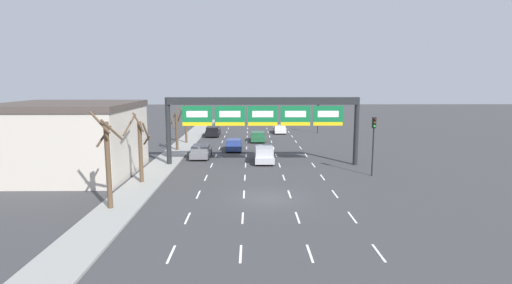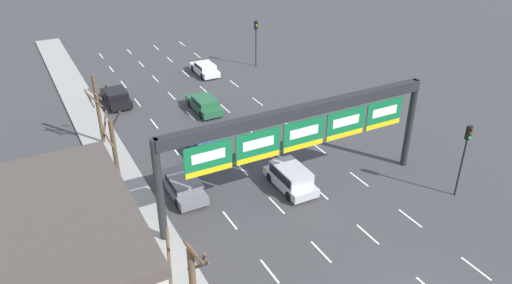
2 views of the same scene
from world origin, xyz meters
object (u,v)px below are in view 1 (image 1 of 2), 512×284
Objects in this scene: traffic_light_mid_block at (318,111)px; tree_bare_closest at (177,129)px; car_green at (258,136)px; suv_silver at (264,154)px; car_black at (213,131)px; tree_bare_third at (108,160)px; tree_bare_furthest at (140,147)px; traffic_light_near_gantry at (374,135)px; car_grey at (201,151)px; car_blue at (234,144)px; sign_gantry at (263,111)px; tree_bare_second at (186,120)px; car_white at (280,129)px.

traffic_light_mid_block is 1.04× the size of tree_bare_closest.
suv_silver is at bearing -88.41° from car_green.
car_black is 0.71× the size of tree_bare_third.
tree_bare_furthest reaches higher than car_black.
tree_bare_closest is at bearing 146.66° from traffic_light_near_gantry.
tree_bare_third is (-3.62, -17.42, 2.53)m from car_grey.
car_blue is (3.33, 4.31, -0.01)m from car_grey.
suv_silver is 18.18m from tree_bare_third.
car_green is (-0.18, 15.27, -4.59)m from sign_gantry.
tree_bare_furthest is at bearing -96.59° from car_black.
sign_gantry is at bearing 34.89° from tree_bare_furthest.
tree_bare_second reaches higher than car_green.
car_blue is at bearing 52.29° from car_grey.
tree_bare_third is at bearing -155.15° from traffic_light_near_gantry.
car_white is 0.70× the size of tree_bare_third.
car_blue is 0.82× the size of traffic_light_mid_block.
suv_silver is 0.75× the size of tree_bare_furthest.
traffic_light_near_gantry is (16.03, -24.99, 2.84)m from car_black.
tree_bare_third is (-10.27, -14.81, 2.38)m from suv_silver.
suv_silver is at bearing 55.25° from tree_bare_third.
tree_bare_third is (-6.95, -21.73, 2.54)m from car_blue.
tree_bare_third reaches higher than traffic_light_mid_block.
tree_bare_furthest reaches higher than suv_silver.
sign_gantry is at bearing -71.84° from car_black.
car_blue is 0.80× the size of traffic_light_near_gantry.
car_green is 0.96× the size of car_grey.
car_green is 0.89× the size of traffic_light_mid_block.
tree_bare_closest is at bearing -103.67° from car_black.
car_blue is (-3.11, 8.22, -4.57)m from sign_gantry.
tree_bare_third is (-9.88, -28.78, 2.55)m from car_green.
car_white is 0.85× the size of traffic_light_near_gantry.
tree_bare_second is at bearing 87.61° from tree_bare_closest.
car_blue is 0.85× the size of tree_bare_closest.
tree_bare_closest is (-13.14, -15.77, 1.93)m from car_white.
traffic_light_mid_block is (-0.02, 28.02, -0.06)m from traffic_light_near_gantry.
suv_silver is at bearing 81.02° from sign_gantry.
tree_bare_closest is at bearing -142.76° from car_green.
car_green is at bearing -38.47° from car_black.
car_grey is at bearing 158.56° from suv_silver.
car_grey reaches higher than car_green.
tree_bare_third is at bearing -124.75° from suv_silver.
car_grey is 22.17m from car_white.
car_green is 0.79× the size of tree_bare_furthest.
tree_bare_third is at bearing -101.74° from car_grey.
tree_bare_furthest is (-19.18, -2.35, -0.60)m from traffic_light_near_gantry.
tree_bare_closest is 0.77× the size of tree_bare_third.
car_grey is 5.45m from car_blue.
sign_gantry is 12.89m from tree_bare_closest.
car_blue is at bearing 115.61° from suv_silver.
suv_silver is 0.88× the size of tree_bare_closest.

